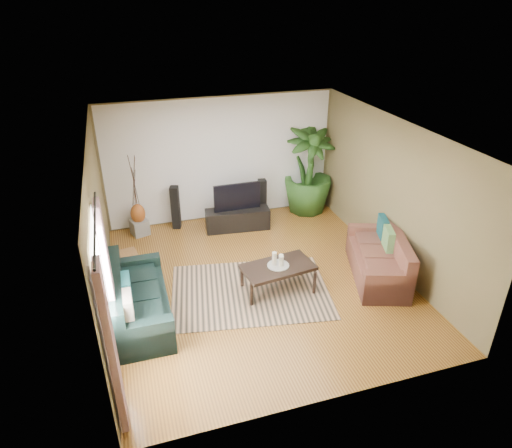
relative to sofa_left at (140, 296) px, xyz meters
name	(u,v)px	position (x,y,z in m)	size (l,w,h in m)	color
floor	(259,281)	(2.06, 0.42, -0.42)	(5.50, 5.50, 0.00)	olive
ceiling	(260,133)	(2.06, 0.42, 2.28)	(5.50, 5.50, 0.00)	white
wall_back	(221,160)	(2.06, 3.17, 0.93)	(5.00, 5.00, 0.00)	brown
wall_front	(334,315)	(2.06, -2.33, 0.93)	(5.00, 5.00, 0.00)	brown
wall_left	(100,235)	(-0.44, 0.42, 0.92)	(5.50, 5.50, 0.00)	brown
wall_right	(393,195)	(4.56, 0.42, 0.92)	(5.50, 5.50, 0.00)	brown
backwall_panel	(221,160)	(2.06, 3.16, 0.93)	(4.90, 4.90, 0.00)	white
window_pane	(103,293)	(-0.42, -1.18, 0.97)	(1.80, 1.80, 0.00)	white
curtain_near	(112,350)	(-0.37, -1.93, 0.72)	(0.08, 0.35, 2.20)	gray
curtain_far	(109,276)	(-0.37, -0.43, 0.72)	(0.08, 0.35, 2.20)	gray
curtain_rod	(95,225)	(-0.37, -1.18, 1.87)	(0.03, 0.03, 1.90)	black
sofa_left	(140,296)	(0.00, 0.00, 0.00)	(1.91, 0.82, 0.85)	black
sofa_right	(378,255)	(4.13, -0.03, 0.00)	(1.80, 0.81, 0.85)	brown
area_rug	(250,291)	(1.82, 0.18, -0.42)	(2.66, 1.88, 0.01)	tan
coffee_table	(278,278)	(2.29, 0.09, -0.18)	(1.19, 0.65, 0.49)	black
candle_tray	(278,265)	(2.29, 0.09, 0.07)	(0.37, 0.37, 0.02)	gray
candle_tall	(274,259)	(2.23, 0.12, 0.20)	(0.08, 0.08, 0.24)	beige
candle_mid	(281,261)	(2.33, 0.05, 0.17)	(0.08, 0.08, 0.18)	beige
candle_short	(281,259)	(2.36, 0.15, 0.15)	(0.08, 0.08, 0.15)	beige
tv_stand	(238,219)	(2.22, 2.47, -0.20)	(1.35, 0.41, 0.45)	black
television	(237,197)	(2.22, 2.49, 0.32)	(0.99, 0.05, 0.59)	black
speaker_left	(175,207)	(0.98, 2.92, 0.05)	(0.17, 0.19, 0.95)	black
speaker_right	(262,199)	(2.88, 2.79, 0.04)	(0.17, 0.19, 0.93)	black
potted_plant	(308,170)	(4.00, 2.88, 0.56)	(1.11, 1.11, 1.98)	#224717
plant_pot	(306,205)	(4.00, 2.88, -0.28)	(0.37, 0.37, 0.28)	black
pedestal	(140,227)	(0.19, 2.84, -0.26)	(0.33, 0.33, 0.33)	#9A9997
vase	(138,214)	(0.19, 2.84, 0.05)	(0.30, 0.30, 0.42)	#93491A
side_table	(125,270)	(-0.19, 1.08, -0.15)	(0.51, 0.51, 0.54)	brown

